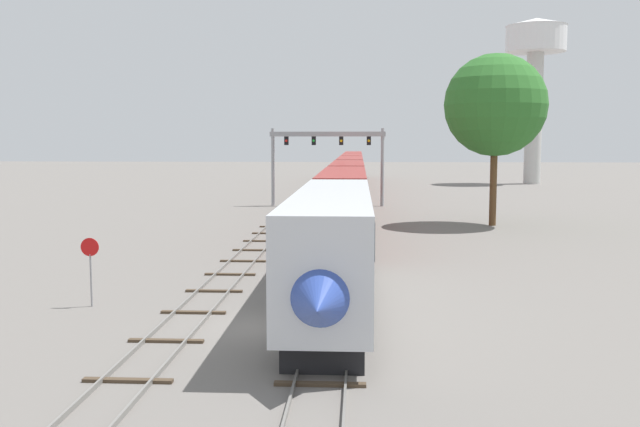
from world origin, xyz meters
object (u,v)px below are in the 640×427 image
at_px(water_tower, 536,55).
at_px(trackside_tree_left, 495,105).
at_px(stop_sign, 90,262).
at_px(signal_gantry, 327,149).
at_px(passenger_train, 349,179).

relative_size(water_tower, trackside_tree_left, 1.87).
bearing_deg(trackside_tree_left, stop_sign, -126.82).
relative_size(signal_gantry, trackside_tree_left, 0.88).
bearing_deg(stop_sign, trackside_tree_left, 53.18).
bearing_deg(water_tower, trackside_tree_left, -106.50).
bearing_deg(passenger_train, trackside_tree_left, -58.85).
relative_size(signal_gantry, water_tower, 0.47).
bearing_deg(stop_sign, passenger_train, 78.45).
xyz_separation_m(signal_gantry, water_tower, (30.75, 39.69, 14.19)).
distance_m(stop_sign, trackside_tree_left, 37.35).
distance_m(passenger_train, water_tower, 49.45).
xyz_separation_m(signal_gantry, stop_sign, (-7.75, -45.63, -4.07)).
relative_size(passenger_train, stop_sign, 40.45).
bearing_deg(passenger_train, water_tower, 51.95).
bearing_deg(water_tower, passenger_train, -128.05).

